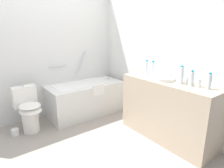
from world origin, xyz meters
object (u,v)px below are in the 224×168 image
Objects in this scene: water_bottle_4 at (191,79)px; drinking_glass_2 at (199,83)px; water_bottle_1 at (153,69)px; water_bottle_2 at (147,67)px; water_bottle_0 at (181,75)px; water_bottle_3 at (209,82)px; toilet_paper_roll at (15,132)px; water_bottle_5 at (180,75)px; sink_faucet at (171,75)px; drinking_glass_0 at (189,81)px; drinking_glass_1 at (142,71)px; toilet at (29,110)px; bathtub at (86,97)px; sink_basin at (162,78)px.

drinking_glass_2 is at bearing -59.20° from water_bottle_4.
water_bottle_2 is (0.03, 0.15, -0.00)m from water_bottle_1.
water_bottle_3 is at bearing -80.74° from water_bottle_0.
toilet_paper_roll is (-1.83, 1.81, -0.88)m from drinking_glass_2.
water_bottle_5 is at bearing 45.39° from water_bottle_0.
drinking_glass_2 is (-0.14, -0.50, 0.02)m from sink_faucet.
water_bottle_3 is 0.41m from water_bottle_5.
drinking_glass_0 is (-0.11, -0.36, 0.01)m from sink_faucet.
water_bottle_5 reaches higher than drinking_glass_1.
sink_faucet is at bearing 74.49° from drinking_glass_2.
water_bottle_0 is (-0.19, -0.29, 0.08)m from sink_faucet.
water_bottle_1 is at bearing 90.83° from water_bottle_3.
sink_faucet is 0.64× the size of water_bottle_1.
water_bottle_3 is 2.47× the size of drinking_glass_0.
water_bottle_0 is 0.77m from drinking_glass_1.
water_bottle_1 reaches higher than water_bottle_4.
toilet is 9.06× the size of drinking_glass_1.
toilet_paper_roll is at bearing -92.30° from toilet.
bathtub is 1.99m from water_bottle_4.
water_bottle_2 reaches higher than toilet.
water_bottle_5 reaches higher than toilet_paper_roll.
toilet is at bearing 139.23° from sink_basin.
water_bottle_0 is 0.13m from drinking_glass_0.
bathtub reaches higher than water_bottle_4.
water_bottle_5 is (0.02, 0.41, 0.01)m from water_bottle_3.
bathtub reaches higher than drinking_glass_1.
water_bottle_5 is at bearing -89.84° from drinking_glass_1.
water_bottle_2 is 2.80× the size of drinking_glass_0.
water_bottle_1 reaches higher than drinking_glass_0.
water_bottle_0 is 1.06× the size of water_bottle_2.
drinking_glass_2 reaches higher than toilet.
bathtub is 13.56× the size of drinking_glass_2.
toilet_paper_roll is (-1.79, 1.74, -0.92)m from water_bottle_4.
sink_basin is 1.52× the size of water_bottle_2.
sink_basin is 4.24× the size of drinking_glass_0.
water_bottle_4 reaches higher than sink_basin.
toilet is 3.05× the size of water_bottle_1.
water_bottle_4 is 2.66m from toilet_paper_roll.
water_bottle_0 is 3.06× the size of drinking_glass_1.
water_bottle_2 is at bearing 107.75° from sink_faucet.
drinking_glass_0 is at bearing -74.69° from sink_basin.
sink_basin is 1.61× the size of water_bottle_5.
toilet is 0.39m from toilet_paper_roll.
bathtub is 1.66m from sink_faucet.
water_bottle_2 reaches higher than sink_faucet.
bathtub is at bearing 121.08° from drinking_glass_1.
water_bottle_5 reaches higher than sink_faucet.
water_bottle_4 is at bearing -74.67° from bathtub.
water_bottle_2 is at bearing 89.01° from water_bottle_3.
water_bottle_5 is at bearing -119.74° from sink_faucet.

